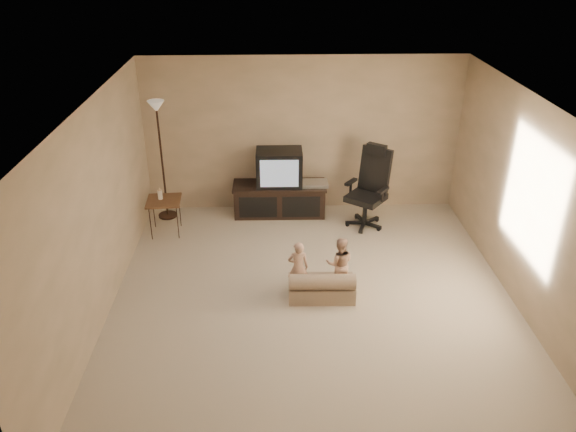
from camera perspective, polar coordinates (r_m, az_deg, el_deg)
name	(u,v)px	position (r m, az deg, el deg)	size (l,w,h in m)	color
floor	(313,302)	(7.10, 2.60, -8.69)	(5.50, 5.50, 0.00)	beige
room_shell	(316,191)	(6.34, 2.88, 2.53)	(5.50, 5.50, 5.50)	silver
tv_stand	(280,188)	(9.03, -0.84, 2.87)	(1.52, 0.57, 1.08)	black
office_chair	(368,197)	(8.76, 8.16, 1.87)	(0.83, 0.83, 1.28)	black
side_table	(163,201)	(8.60, -12.54, 1.51)	(0.53, 0.53, 0.75)	brown
floor_lamp	(159,134)	(8.80, -12.96, 8.10)	(0.30, 0.30, 1.91)	black
child_sofa	(322,287)	(7.09, 3.44, -7.20)	(0.84, 0.48, 0.40)	tan
toddler_left	(298,268)	(7.08, 1.05, -5.26)	(0.26, 0.19, 0.73)	#DEA98A
toddler_right	(340,264)	(7.18, 5.27, -4.85)	(0.36, 0.20, 0.73)	#DEA98A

